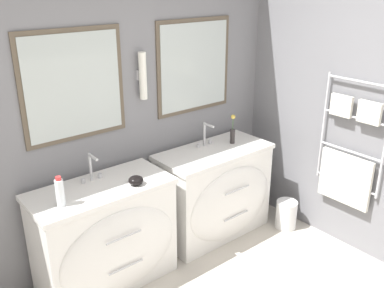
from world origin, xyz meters
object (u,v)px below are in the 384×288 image
Objects in this scene: vanity_left at (107,237)px; toiletry_bottle at (60,192)px; waste_bin at (286,214)px; amenity_bowl at (136,180)px; vanity_right at (216,193)px; flower_vase at (233,132)px.

toiletry_bottle is at bearing -171.28° from vanity_left.
waste_bin is at bearing -8.65° from toiletry_bottle.
amenity_bowl is at bearing -5.47° from toiletry_bottle.
waste_bin is (1.51, -0.26, -0.74)m from amenity_bowl.
amenity_bowl reaches higher than vanity_right.
vanity_right is at bearing 6.59° from amenity_bowl.
vanity_right is at bearing 2.01° from toiletry_bottle.
amenity_bowl is 1.70m from waste_bin.
flower_vase reaches higher than vanity_right.
amenity_bowl is at bearing -172.44° from flower_vase.
waste_bin is (0.60, -0.37, -0.28)m from vanity_right.
flower_vase is at bearing 11.23° from vanity_right.
vanity_right is (1.13, 0.00, 0.00)m from vanity_left.
amenity_bowl is (-0.91, -0.11, 0.45)m from vanity_right.
vanity_right is 4.94× the size of toiletry_bottle.
flower_vase is at bearing 7.56° from amenity_bowl.
flower_vase reaches higher than amenity_bowl.
vanity_left is 1.79m from waste_bin.
waste_bin is at bearing -48.88° from flower_vase.
waste_bin is at bearing -11.94° from vanity_left.
vanity_left is at bearing 8.72° from toiletry_bottle.
vanity_right is 1.56m from toiletry_bottle.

